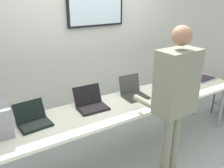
# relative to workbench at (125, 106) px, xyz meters

# --- Properties ---
(ground) EXTENTS (8.00, 8.00, 0.04)m
(ground) POSITION_rel_workbench_xyz_m (0.00, 0.00, -0.74)
(ground) COLOR #949E9C
(back_wall) EXTENTS (8.00, 0.11, 2.59)m
(back_wall) POSITION_rel_workbench_xyz_m (0.00, 1.13, 0.59)
(back_wall) COLOR beige
(back_wall) RESTS_ON ground
(workbench) EXTENTS (3.60, 0.70, 0.77)m
(workbench) POSITION_rel_workbench_xyz_m (0.00, 0.00, 0.00)
(workbench) COLOR silver
(workbench) RESTS_ON ground
(laptop_station_0) EXTENTS (0.35, 0.34, 0.22)m
(laptop_station_0) POSITION_rel_workbench_xyz_m (-1.12, 0.10, 0.10)
(laptop_station_0) COLOR black
(laptop_station_0) RESTS_ON workbench
(laptop_station_1) EXTENTS (0.36, 0.34, 0.24)m
(laptop_station_1) POSITION_rel_workbench_xyz_m (-0.42, 0.12, 0.10)
(laptop_station_1) COLOR black
(laptop_station_1) RESTS_ON workbench
(laptop_station_2) EXTENTS (0.32, 0.33, 0.27)m
(laptop_station_2) POSITION_rel_workbench_xyz_m (0.21, 0.12, 0.11)
(laptop_station_2) COLOR #373C3A
(laptop_station_2) RESTS_ON workbench
(laptop_station_3) EXTENTS (0.35, 0.33, 0.28)m
(laptop_station_3) POSITION_rel_workbench_xyz_m (0.90, 0.12, 0.11)
(laptop_station_3) COLOR #20202A
(laptop_station_3) RESTS_ON workbench
(laptop_station_4) EXTENTS (0.41, 0.36, 0.27)m
(laptop_station_4) POSITION_rel_workbench_xyz_m (1.54, 0.11, 0.11)
(laptop_station_4) COLOR #A8B1B5
(laptop_station_4) RESTS_ON workbench
(person) EXTENTS (0.45, 0.60, 1.79)m
(person) POSITION_rel_workbench_xyz_m (0.20, -0.62, 0.37)
(person) COLOR slate
(person) RESTS_ON ground
(coffee_mug) EXTENTS (0.08, 0.08, 0.08)m
(coffee_mug) POSITION_rel_workbench_xyz_m (0.99, -0.25, 0.09)
(coffee_mug) COLOR #2F5393
(coffee_mug) RESTS_ON workbench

